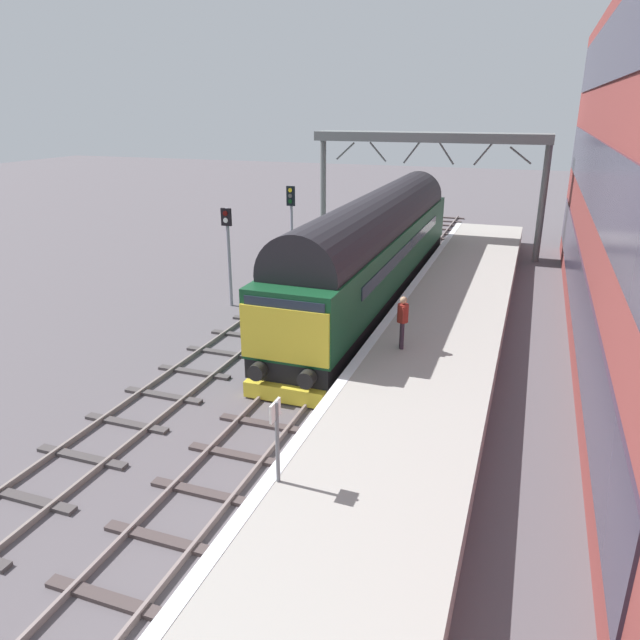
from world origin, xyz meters
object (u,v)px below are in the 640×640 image
waiting_passenger (403,317)px  diesel_locomotive (376,245)px  signal_post_mid (228,246)px  platform_number_sign (276,429)px  signal_post_far (291,216)px

waiting_passenger → diesel_locomotive: bearing=6.6°
signal_post_mid → platform_number_sign: (7.51, -12.22, -0.42)m
waiting_passenger → signal_post_mid: bearing=46.9°
signal_post_far → signal_post_mid: bearing=-90.0°
waiting_passenger → platform_number_sign: bearing=159.7°
signal_post_mid → platform_number_sign: 14.35m
diesel_locomotive → platform_number_sign: diesel_locomotive is taller
platform_number_sign → waiting_passenger: (0.81, 7.64, -0.18)m
signal_post_mid → waiting_passenger: (8.31, -4.58, -0.61)m
diesel_locomotive → signal_post_far: bearing=142.9°
diesel_locomotive → waiting_passenger: (2.75, -7.20, -0.50)m
platform_number_sign → waiting_passenger: bearing=84.0°
diesel_locomotive → waiting_passenger: size_ratio=12.32×
signal_post_far → waiting_passenger: (8.31, -11.41, -0.74)m
diesel_locomotive → signal_post_far: (-5.56, 4.21, 0.24)m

